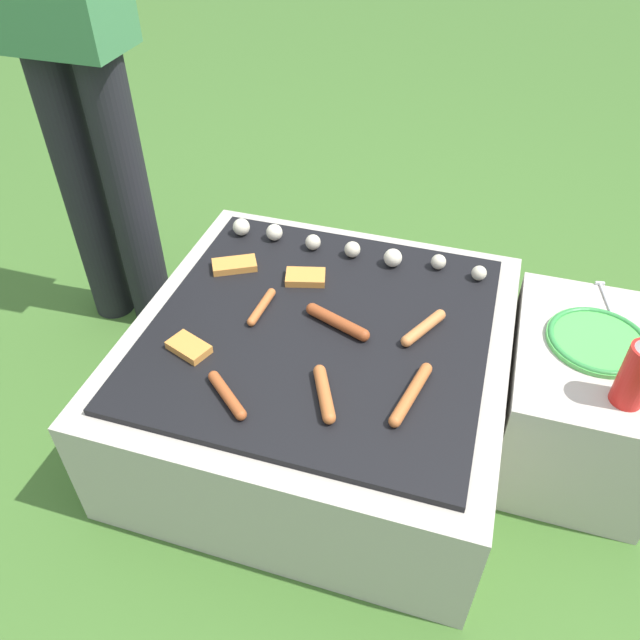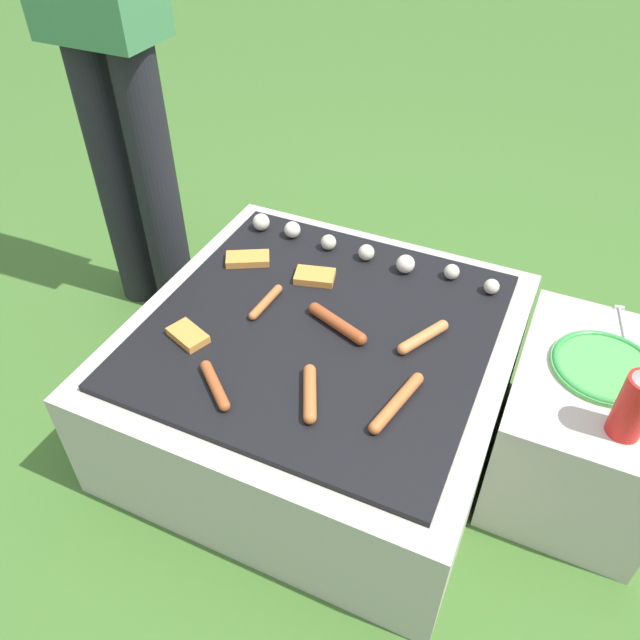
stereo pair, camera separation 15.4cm
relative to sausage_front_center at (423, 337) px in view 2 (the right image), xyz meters
name	(u,v)px [view 2 (the right image)]	position (x,y,z in m)	size (l,w,h in m)	color
ground_plane	(320,422)	(-0.25, -0.05, -0.39)	(14.00, 14.00, 0.00)	#3D6628
grill	(320,378)	(-0.25, -0.05, -0.20)	(0.94, 0.94, 0.37)	#B2AA9E
side_ledge	(581,426)	(0.41, 0.07, -0.20)	(0.37, 0.53, 0.37)	#B2AA9E
sausage_front_center	(423,337)	(0.00, 0.00, 0.00)	(0.09, 0.15, 0.03)	#C6753D
sausage_back_left	(397,402)	(0.01, -0.22, 0.00)	(0.07, 0.20, 0.03)	#B7602D
sausage_mid_right	(337,323)	(-0.21, -0.04, 0.00)	(0.18, 0.09, 0.03)	#93421E
sausage_front_right	(215,385)	(-0.38, -0.34, 0.00)	(0.13, 0.11, 0.03)	#A34C23
sausage_front_left	(266,302)	(-0.41, -0.04, 0.00)	(0.03, 0.15, 0.02)	#B7602D
sausage_back_center	(310,393)	(-0.17, -0.28, 0.00)	(0.09, 0.15, 0.03)	#B7602D
bread_slice_right	(188,335)	(-0.52, -0.23, 0.00)	(0.12, 0.09, 0.02)	#D18438
bread_slice_left	(248,259)	(-0.55, 0.11, 0.00)	(0.14, 0.11, 0.02)	#D18438
bread_slice_center	(315,276)	(-0.34, 0.12, 0.00)	(0.12, 0.09, 0.02)	#D18438
mushroom_row	(355,248)	(-0.29, 0.27, 0.01)	(0.75, 0.08, 0.05)	beige
plate_colorful	(605,367)	(0.41, 0.08, -0.01)	(0.24, 0.24, 0.02)	#4CB24C
condiment_bottle	(636,403)	(0.46, -0.09, 0.08)	(0.07, 0.07, 0.19)	red
fork_utensil	(623,325)	(0.44, 0.26, -0.01)	(0.05, 0.17, 0.01)	silver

